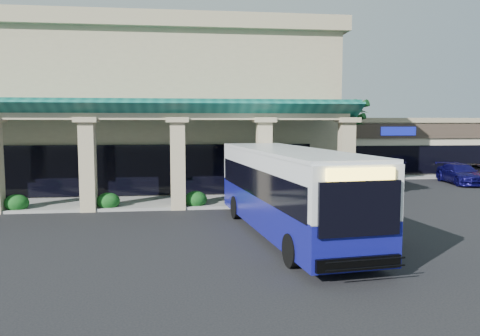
{
  "coord_description": "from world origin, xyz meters",
  "views": [
    {
      "loc": [
        -2.8,
        -18.99,
        4.46
      ],
      "look_at": [
        0.12,
        4.33,
        2.2
      ],
      "focal_mm": 35.0,
      "sensor_mm": 36.0,
      "label": 1
    }
  ],
  "objects": [
    {
      "name": "ground",
      "position": [
        0.0,
        0.0,
        0.0
      ],
      "size": [
        110.0,
        110.0,
        0.0
      ],
      "primitive_type": "plane",
      "color": "black"
    },
    {
      "name": "main_building",
      "position": [
        -8.0,
        16.0,
        5.67
      ],
      "size": [
        30.8,
        14.8,
        11.35
      ],
      "primitive_type": null,
      "color": "tan",
      "rests_on": "ground"
    },
    {
      "name": "arcade",
      "position": [
        -8.0,
        6.8,
        2.85
      ],
      "size": [
        30.0,
        6.2,
        5.7
      ],
      "primitive_type": null,
      "color": "#0E594F",
      "rests_on": "ground"
    },
    {
      "name": "strip_mall",
      "position": [
        18.0,
        24.0,
        2.45
      ],
      "size": [
        22.5,
        12.5,
        4.9
      ],
      "primitive_type": null,
      "color": "beige",
      "rests_on": "ground"
    },
    {
      "name": "palm_0",
      "position": [
        8.5,
        11.0,
        3.3
      ],
      "size": [
        2.4,
        2.4,
        6.6
      ],
      "primitive_type": null,
      "color": "#103C16",
      "rests_on": "ground"
    },
    {
      "name": "palm_1",
      "position": [
        9.5,
        14.0,
        2.9
      ],
      "size": [
        2.4,
        2.4,
        5.8
      ],
      "primitive_type": null,
      "color": "#103C16",
      "rests_on": "ground"
    },
    {
      "name": "broadleaf_tree",
      "position": [
        7.5,
        19.0,
        2.41
      ],
      "size": [
        2.6,
        2.6,
        4.81
      ],
      "primitive_type": null,
      "color": "#104713",
      "rests_on": "ground"
    },
    {
      "name": "transit_bus",
      "position": [
        1.37,
        -1.0,
        1.72
      ],
      "size": [
        4.23,
        12.55,
        3.44
      ],
      "primitive_type": null,
      "rotation": [
        0.0,
        0.0,
        0.11
      ],
      "color": "navy",
      "rests_on": "ground"
    },
    {
      "name": "pedestrian",
      "position": [
        4.89,
        -3.16,
        0.89
      ],
      "size": [
        0.5,
        0.7,
        1.78
      ],
      "primitive_type": "imported",
      "rotation": [
        0.0,
        0.0,
        1.45
      ],
      "color": "#4C5867",
      "rests_on": "ground"
    },
    {
      "name": "car_silver",
      "position": [
        11.69,
        13.48,
        0.69
      ],
      "size": [
        1.84,
        4.15,
        1.39
      ],
      "primitive_type": "imported",
      "rotation": [
        0.0,
        0.0,
        0.05
      ],
      "color": "black",
      "rests_on": "ground"
    },
    {
      "name": "car_red",
      "position": [
        17.59,
        12.97,
        0.74
      ],
      "size": [
        2.7,
        5.31,
        1.48
      ],
      "primitive_type": "imported",
      "rotation": [
        0.0,
        0.0,
        -0.13
      ],
      "color": "#0B0846",
      "rests_on": "ground"
    },
    {
      "name": "car_gray",
      "position": [
        19.88,
        14.49,
        0.66
      ],
      "size": [
        2.84,
        5.01,
        1.32
      ],
      "primitive_type": "imported",
      "rotation": [
        0.0,
        0.0,
        -0.14
      ],
      "color": "black",
      "rests_on": "ground"
    }
  ]
}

